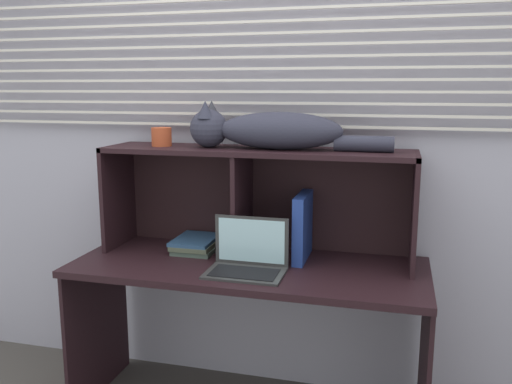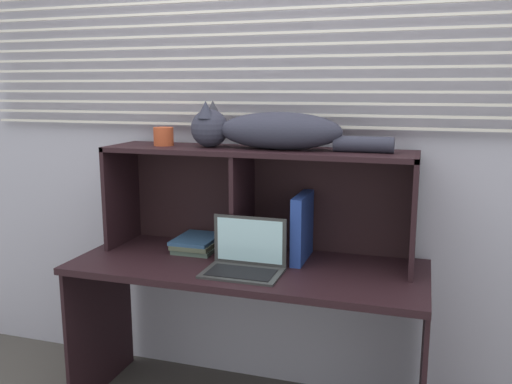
{
  "view_description": "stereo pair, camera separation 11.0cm",
  "coord_description": "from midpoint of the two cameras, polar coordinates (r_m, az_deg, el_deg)",
  "views": [
    {
      "loc": [
        0.61,
        -1.97,
        1.48
      ],
      "look_at": [
        0.0,
        0.34,
        1.02
      ],
      "focal_mm": 37.91,
      "sensor_mm": 36.0,
      "label": 1
    },
    {
      "loc": [
        0.71,
        -1.94,
        1.48
      ],
      "look_at": [
        0.0,
        0.34,
        1.02
      ],
      "focal_mm": 37.91,
      "sensor_mm": 36.0,
      "label": 2
    }
  ],
  "objects": [
    {
      "name": "desk",
      "position": [
        2.43,
        -2.15,
        -10.58
      ],
      "size": [
        1.54,
        0.61,
        0.72
      ],
      "color": "black",
      "rests_on": "ground"
    },
    {
      "name": "cat",
      "position": [
        2.38,
        -0.27,
        6.55
      ],
      "size": [
        0.9,
        0.19,
        0.21
      ],
      "color": "#30303F",
      "rests_on": "hutch_shelf_unit"
    },
    {
      "name": "book_stack",
      "position": [
        2.59,
        -7.49,
        -5.47
      ],
      "size": [
        0.2,
        0.25,
        0.06
      ],
      "color": "#485C50",
      "rests_on": "desk"
    },
    {
      "name": "laptop",
      "position": [
        2.27,
        -2.31,
        -7.21
      ],
      "size": [
        0.32,
        0.21,
        0.22
      ],
      "color": "#353535",
      "rests_on": "desk"
    },
    {
      "name": "hutch_shelf_unit",
      "position": [
        2.46,
        -1.25,
        1.14
      ],
      "size": [
        1.4,
        0.32,
        0.49
      ],
      "color": "black",
      "rests_on": "desk"
    },
    {
      "name": "small_basket",
      "position": [
        2.56,
        -11.16,
        5.73
      ],
      "size": [
        0.09,
        0.09,
        0.09
      ],
      "primitive_type": "cylinder",
      "color": "#BD4B29",
      "rests_on": "hutch_shelf_unit"
    },
    {
      "name": "binder_upright",
      "position": [
        2.41,
        3.64,
        -3.68
      ],
      "size": [
        0.05,
        0.26,
        0.3
      ],
      "primitive_type": "cube",
      "color": "#233E93",
      "rests_on": "desk"
    },
    {
      "name": "back_panel_with_blinds",
      "position": [
        2.59,
        -0.04,
        6.18
      ],
      "size": [
        4.4,
        0.08,
        2.5
      ],
      "color": "#B5B1C2",
      "rests_on": "ground"
    }
  ]
}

